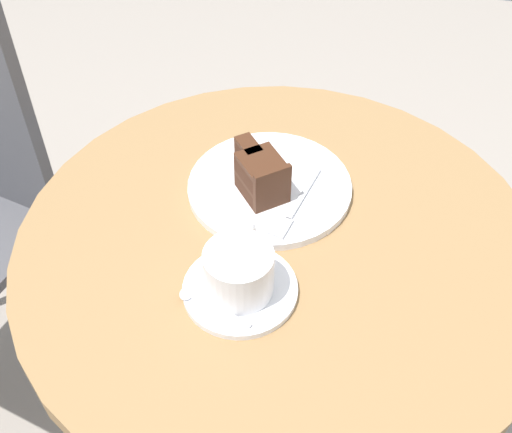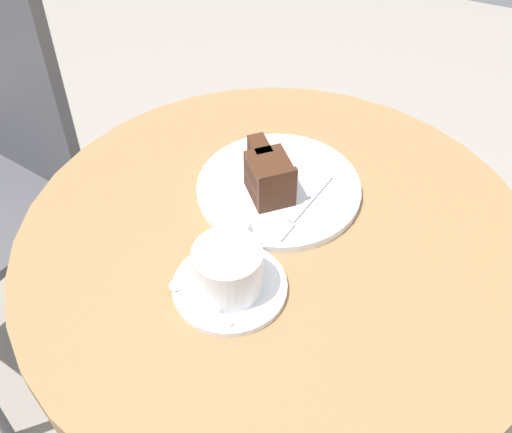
{
  "view_description": "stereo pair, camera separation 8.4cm",
  "coord_description": "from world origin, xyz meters",
  "px_view_note": "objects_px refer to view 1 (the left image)",
  "views": [
    {
      "loc": [
        -0.57,
        -0.11,
        1.34
      ],
      "look_at": [
        -0.0,
        0.03,
        0.74
      ],
      "focal_mm": 45.0,
      "sensor_mm": 36.0,
      "label": 1
    },
    {
      "loc": [
        -0.55,
        -0.19,
        1.34
      ],
      "look_at": [
        -0.0,
        0.03,
        0.74
      ],
      "focal_mm": 45.0,
      "sensor_mm": 36.0,
      "label": 2
    }
  ],
  "objects_px": {
    "cake_slice": "(260,175)",
    "fork": "(294,210)",
    "coffee_cup": "(239,270)",
    "saucer": "(240,289)",
    "cake_plate": "(270,187)",
    "napkin": "(287,194)",
    "teaspoon": "(205,303)"
  },
  "relations": [
    {
      "from": "cake_plate",
      "to": "cake_slice",
      "type": "relative_size",
      "value": 2.36
    },
    {
      "from": "cake_plate",
      "to": "cake_slice",
      "type": "xyz_separation_m",
      "value": [
        -0.02,
        0.01,
        0.04
      ]
    },
    {
      "from": "cake_slice",
      "to": "fork",
      "type": "height_order",
      "value": "cake_slice"
    },
    {
      "from": "teaspoon",
      "to": "napkin",
      "type": "bearing_deg",
      "value": -86.62
    },
    {
      "from": "coffee_cup",
      "to": "teaspoon",
      "type": "xyz_separation_m",
      "value": [
        -0.03,
        0.03,
        -0.03
      ]
    },
    {
      "from": "teaspoon",
      "to": "fork",
      "type": "distance_m",
      "value": 0.19
    },
    {
      "from": "cake_plate",
      "to": "napkin",
      "type": "distance_m",
      "value": 0.03
    },
    {
      "from": "cake_plate",
      "to": "fork",
      "type": "height_order",
      "value": "fork"
    },
    {
      "from": "saucer",
      "to": "cake_slice",
      "type": "bearing_deg",
      "value": 5.4
    },
    {
      "from": "saucer",
      "to": "coffee_cup",
      "type": "relative_size",
      "value": 1.24
    },
    {
      "from": "teaspoon",
      "to": "cake_slice",
      "type": "height_order",
      "value": "cake_slice"
    },
    {
      "from": "saucer",
      "to": "cake_plate",
      "type": "relative_size",
      "value": 0.61
    },
    {
      "from": "coffee_cup",
      "to": "cake_plate",
      "type": "distance_m",
      "value": 0.19
    },
    {
      "from": "cake_plate",
      "to": "fork",
      "type": "bearing_deg",
      "value": -135.07
    },
    {
      "from": "coffee_cup",
      "to": "napkin",
      "type": "bearing_deg",
      "value": -6.4
    },
    {
      "from": "cake_slice",
      "to": "fork",
      "type": "relative_size",
      "value": 0.68
    },
    {
      "from": "cake_slice",
      "to": "napkin",
      "type": "bearing_deg",
      "value": -71.82
    },
    {
      "from": "coffee_cup",
      "to": "cake_plate",
      "type": "xyz_separation_m",
      "value": [
        0.19,
        0.01,
        -0.04
      ]
    },
    {
      "from": "saucer",
      "to": "napkin",
      "type": "relative_size",
      "value": 0.91
    },
    {
      "from": "cake_plate",
      "to": "napkin",
      "type": "xyz_separation_m",
      "value": [
        -0.0,
        -0.03,
        -0.0
      ]
    },
    {
      "from": "fork",
      "to": "saucer",
      "type": "bearing_deg",
      "value": -4.09
    },
    {
      "from": "fork",
      "to": "coffee_cup",
      "type": "bearing_deg",
      "value": -4.25
    },
    {
      "from": "cake_plate",
      "to": "napkin",
      "type": "bearing_deg",
      "value": -100.36
    },
    {
      "from": "saucer",
      "to": "napkin",
      "type": "bearing_deg",
      "value": -6.26
    },
    {
      "from": "coffee_cup",
      "to": "cake_slice",
      "type": "distance_m",
      "value": 0.17
    },
    {
      "from": "saucer",
      "to": "teaspoon",
      "type": "distance_m",
      "value": 0.05
    },
    {
      "from": "napkin",
      "to": "fork",
      "type": "bearing_deg",
      "value": -155.1
    },
    {
      "from": "coffee_cup",
      "to": "teaspoon",
      "type": "height_order",
      "value": "coffee_cup"
    },
    {
      "from": "coffee_cup",
      "to": "fork",
      "type": "bearing_deg",
      "value": -15.37
    },
    {
      "from": "cake_slice",
      "to": "fork",
      "type": "distance_m",
      "value": 0.07
    },
    {
      "from": "teaspoon",
      "to": "cake_plate",
      "type": "xyz_separation_m",
      "value": [
        0.22,
        -0.03,
        -0.01
      ]
    },
    {
      "from": "coffee_cup",
      "to": "fork",
      "type": "xyz_separation_m",
      "value": [
        0.14,
        -0.04,
        -0.03
      ]
    }
  ]
}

